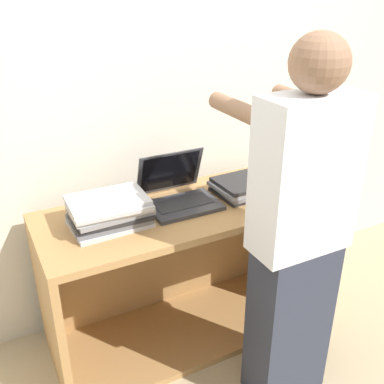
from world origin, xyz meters
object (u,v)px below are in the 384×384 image
(laptop_stack_left, at_px, (109,211))
(laptop_stack_right, at_px, (249,186))
(laptop_open, at_px, (179,194))
(person, at_px, (297,240))

(laptop_stack_left, height_order, laptop_stack_right, laptop_stack_left)
(laptop_open, relative_size, laptop_stack_left, 0.95)
(person, bearing_deg, laptop_open, 113.03)
(laptop_open, distance_m, person, 0.64)
(laptop_stack_right, xyz_separation_m, person, (-0.12, -0.54, 0.00))
(laptop_open, bearing_deg, laptop_stack_right, -7.85)
(laptop_stack_right, bearing_deg, person, -102.91)
(laptop_stack_left, xyz_separation_m, person, (0.62, -0.54, -0.03))
(laptop_stack_left, distance_m, laptop_stack_right, 0.75)
(laptop_stack_left, bearing_deg, laptop_open, 7.69)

